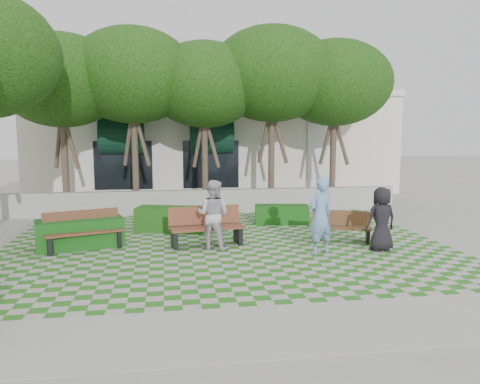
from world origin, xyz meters
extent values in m
plane|color=gray|center=(0.00, 0.00, 0.00)|extent=(90.00, 90.00, 0.00)
plane|color=#2B721E|center=(0.00, 1.00, 0.01)|extent=(12.00, 12.00, 0.00)
cube|color=#9E9B93|center=(0.00, -4.70, 0.01)|extent=(16.00, 2.00, 0.01)
cube|color=#9E9B93|center=(0.00, 6.20, 0.45)|extent=(15.00, 0.36, 0.90)
cube|color=#52321C|center=(3.31, 0.83, 0.41)|extent=(1.72, 1.03, 0.05)
cube|color=#52321C|center=(3.39, 1.05, 0.66)|extent=(1.59, 0.67, 0.41)
cube|color=black|center=(2.63, 1.08, 0.20)|extent=(0.24, 0.46, 0.40)
cube|color=black|center=(4.00, 0.58, 0.20)|extent=(0.24, 0.46, 0.40)
cube|color=brown|center=(-0.51, 0.94, 0.51)|extent=(2.09, 0.92, 0.07)
cube|color=brown|center=(-0.55, 1.23, 0.81)|extent=(2.02, 0.46, 0.51)
cube|color=black|center=(-1.40, 0.80, 0.25)|extent=(0.20, 0.57, 0.49)
cube|color=black|center=(0.38, 1.08, 0.25)|extent=(0.20, 0.57, 0.49)
cube|color=#552E1D|center=(-3.76, 0.98, 0.49)|extent=(2.05, 1.22, 0.07)
cube|color=#552E1D|center=(-3.85, 1.25, 0.79)|extent=(1.90, 0.79, 0.49)
cube|color=black|center=(-4.58, 0.69, 0.24)|extent=(0.29, 0.55, 0.48)
cube|color=black|center=(-2.93, 1.27, 0.24)|extent=(0.29, 0.55, 0.48)
cube|color=#144A13|center=(2.28, 3.69, 0.31)|extent=(1.89, 1.01, 0.63)
cube|color=#1A4B14|center=(-1.44, 3.05, 0.38)|extent=(2.32, 1.40, 0.76)
cube|color=#134714|center=(-3.90, 1.28, 0.39)|extent=(2.39, 1.46, 0.78)
imported|color=#7096CC|center=(2.28, -0.34, 0.99)|extent=(0.84, 0.69, 1.97)
imported|color=black|center=(3.97, -0.29, 0.84)|extent=(0.89, 0.65, 1.69)
imported|color=silver|center=(-0.37, 0.59, 0.93)|extent=(1.12, 1.03, 1.85)
cylinder|color=#47382B|center=(-5.50, 7.60, 1.82)|extent=(0.26, 0.26, 3.64)
ellipsoid|color=#1E4C11|center=(-5.50, 7.60, 5.07)|extent=(4.80, 4.80, 3.60)
cylinder|color=#47382B|center=(-2.80, 7.60, 1.90)|extent=(0.26, 0.26, 3.81)
ellipsoid|color=#1E4C11|center=(-2.80, 7.60, 5.30)|extent=(5.00, 5.00, 3.75)
cylinder|color=#47382B|center=(0.00, 7.60, 1.79)|extent=(0.26, 0.26, 3.58)
ellipsoid|color=#1E4C11|center=(0.00, 7.60, 4.99)|extent=(4.60, 4.60, 3.45)
cylinder|color=#47382B|center=(2.80, 7.60, 1.96)|extent=(0.26, 0.26, 3.92)
ellipsoid|color=#1E4C11|center=(2.80, 7.60, 5.46)|extent=(5.20, 5.20, 3.90)
cylinder|color=#47382B|center=(5.50, 7.60, 1.85)|extent=(0.26, 0.26, 3.70)
ellipsoid|color=#1E4C11|center=(5.50, 7.60, 5.15)|extent=(4.80, 4.80, 3.60)
cube|color=silver|center=(1.00, 14.20, 2.50)|extent=(18.00, 8.00, 5.00)
cube|color=white|center=(1.00, 10.20, 5.00)|extent=(18.00, 0.30, 0.30)
cube|color=black|center=(6.00, 10.18, 2.20)|extent=(1.40, 0.10, 2.40)
cylinder|color=#0D3221|center=(-3.50, 10.18, 3.00)|extent=(3.00, 1.80, 1.80)
cube|color=black|center=(-3.50, 10.18, 1.60)|extent=(2.60, 0.08, 2.20)
cylinder|color=#0D3221|center=(0.50, 10.18, 3.00)|extent=(3.00, 1.80, 1.80)
cube|color=black|center=(0.50, 10.18, 1.60)|extent=(2.60, 0.08, 2.20)
camera|label=1|loc=(-1.57, -11.60, 3.11)|focal=35.00mm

